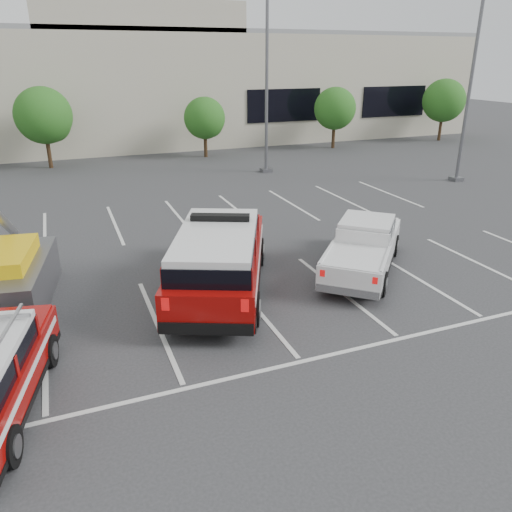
{
  "coord_description": "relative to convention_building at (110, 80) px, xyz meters",
  "views": [
    {
      "loc": [
        -4.48,
        -11.39,
        6.42
      ],
      "look_at": [
        0.46,
        1.1,
        1.05
      ],
      "focal_mm": 35.0,
      "sensor_mm": 36.0,
      "label": 1
    }
  ],
  "objects": [
    {
      "name": "ground",
      "position": [
        -0.18,
        -31.86,
        -4.72
      ],
      "size": [
        120.0,
        120.0,
        0.0
      ],
      "primitive_type": "plane",
      "color": "#303032",
      "rests_on": "ground"
    },
    {
      "name": "white_pickup",
      "position": [
        3.99,
        -30.69,
        -4.08
      ],
      "size": [
        4.8,
        5.08,
        1.6
      ],
      "rotation": [
        0.0,
        0.0,
        -0.73
      ],
      "color": "silver",
      "rests_on": "ground"
    },
    {
      "name": "tree_mid_right",
      "position": [
        4.91,
        -9.82,
        -2.22
      ],
      "size": [
        2.77,
        2.77,
        3.99
      ],
      "color": "#3F2B19",
      "rests_on": "ground"
    },
    {
      "name": "light_pole_mid",
      "position": [
        6.82,
        -15.86,
        0.47
      ],
      "size": [
        0.9,
        0.6,
        10.24
      ],
      "color": "#59595E",
      "rests_on": "ground"
    },
    {
      "name": "tree_far_right",
      "position": [
        24.91,
        -9.82,
        -1.68
      ],
      "size": [
        3.37,
        3.37,
        4.85
      ],
      "color": "#3F2B19",
      "rests_on": "ground"
    },
    {
      "name": "convention_building",
      "position": [
        0.0,
        0.0,
        0.0
      ],
      "size": [
        60.0,
        16.99,
        13.2
      ],
      "color": "#BEB5A1",
      "rests_on": "ground"
    },
    {
      "name": "tree_right",
      "position": [
        14.91,
        -9.82,
        -1.95
      ],
      "size": [
        3.07,
        3.07,
        4.42
      ],
      "color": "#3F2B19",
      "rests_on": "ground"
    },
    {
      "name": "light_pole_right",
      "position": [
        15.82,
        -21.86,
        0.47
      ],
      "size": [
        0.9,
        0.6,
        10.24
      ],
      "color": "#59595E",
      "rests_on": "ground"
    },
    {
      "name": "stall_markings",
      "position": [
        -0.18,
        -27.36,
        -4.71
      ],
      "size": [
        23.0,
        15.0,
        0.01
      ],
      "primitive_type": "cube",
      "color": "silver",
      "rests_on": "ground"
    },
    {
      "name": "fire_chief_suv",
      "position": [
        -0.79,
        -30.59,
        -3.81
      ],
      "size": [
        4.64,
        6.69,
        2.22
      ],
      "rotation": [
        0.0,
        0.0,
        -0.42
      ],
      "color": "#870806",
      "rests_on": "ground"
    },
    {
      "name": "tree_mid_left",
      "position": [
        -5.09,
        -9.82,
        -1.68
      ],
      "size": [
        3.37,
        3.37,
        4.85
      ],
      "color": "#3F2B19",
      "rests_on": "ground"
    }
  ]
}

